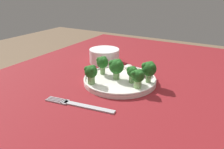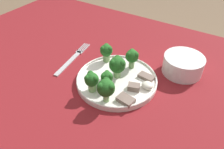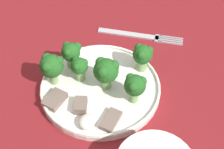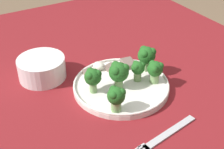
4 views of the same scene
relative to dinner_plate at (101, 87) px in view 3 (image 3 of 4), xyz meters
name	(u,v)px [view 3 (image 3 of 4)]	position (x,y,z in m)	size (l,w,h in m)	color
table	(99,102)	(-0.04, -0.02, -0.11)	(1.32, 0.95, 0.78)	maroon
dinner_plate	(101,87)	(0.00, 0.00, 0.00)	(0.24, 0.24, 0.02)	white
fork	(139,36)	(-0.19, 0.02, -0.01)	(0.05, 0.20, 0.00)	#B2B2B7
broccoli_floret_near_rim_left	(106,71)	(0.00, 0.01, 0.05)	(0.05, 0.05, 0.07)	#7FA866
broccoli_floret_center_left	(135,86)	(0.01, 0.07, 0.04)	(0.04, 0.04, 0.06)	#7FA866
broccoli_floret_back_left	(79,67)	(0.00, -0.05, 0.04)	(0.03, 0.03, 0.05)	#7FA866
broccoli_floret_front_left	(143,55)	(-0.08, 0.06, 0.04)	(0.04, 0.04, 0.06)	#7FA866
broccoli_floret_center_back	(71,53)	(-0.03, -0.08, 0.04)	(0.04, 0.04, 0.06)	#7FA866
broccoli_floret_mid_cluster	(51,66)	(0.02, -0.09, 0.05)	(0.05, 0.05, 0.07)	#7FA866
meat_slice_front_slice	(111,120)	(0.07, 0.05, 0.01)	(0.05, 0.03, 0.01)	#756056
meat_slice_middle_slice	(81,105)	(0.06, -0.01, 0.01)	(0.04, 0.03, 0.02)	#756056
meat_slice_rear_slice	(55,100)	(0.07, -0.07, 0.01)	(0.05, 0.04, 0.01)	#756056
sauce_dollop	(87,122)	(0.09, 0.01, 0.01)	(0.03, 0.03, 0.02)	silver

